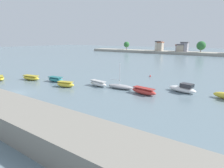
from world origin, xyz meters
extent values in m
plane|color=slate|center=(0.00, 0.00, 0.00)|extent=(400.00, 400.00, 0.00)
ellipsoid|color=yellow|center=(-13.61, 4.10, 0.41)|extent=(4.36, 2.85, 0.81)
cube|color=#A8952A|center=(-13.61, 4.10, 0.87)|extent=(3.51, 2.33, 0.12)
ellipsoid|color=yellow|center=(-7.73, 8.09, 0.46)|extent=(4.99, 2.30, 0.92)
cube|color=#A8952A|center=(-7.73, 8.09, 1.01)|extent=(4.00, 1.90, 0.17)
ellipsoid|color=teal|center=(-1.66, 10.17, 0.48)|extent=(4.17, 1.92, 0.95)
cube|color=#226367|center=(-1.66, 10.17, 1.02)|extent=(3.34, 1.60, 0.14)
ellipsoid|color=yellow|center=(3.78, 8.20, 0.49)|extent=(4.05, 2.33, 0.97)
cube|color=#A8952A|center=(3.78, 8.20, 1.03)|extent=(3.25, 1.92, 0.11)
ellipsoid|color=white|center=(8.64, 12.42, 0.48)|extent=(4.58, 1.86, 0.96)
cube|color=#AFAFAF|center=(8.64, 12.42, 1.04)|extent=(3.67, 1.54, 0.17)
ellipsoid|color=#9E9EA3|center=(13.42, 13.27, 0.41)|extent=(5.33, 2.05, 0.82)
cylinder|color=silver|center=(13.23, 13.25, 2.83)|extent=(0.10, 0.10, 4.02)
cylinder|color=#B7B7BC|center=(12.27, 13.19, 1.63)|extent=(2.31, 0.24, 0.08)
ellipsoid|color=#C63833|center=(18.67, 12.46, 0.50)|extent=(4.86, 2.08, 1.01)
cube|color=maroon|center=(18.67, 12.46, 1.07)|extent=(3.90, 1.72, 0.13)
ellipsoid|color=white|center=(23.67, 17.66, 0.50)|extent=(5.40, 3.01, 1.00)
cube|color=#333338|center=(24.49, 17.48, 1.34)|extent=(2.29, 1.87, 0.68)
cube|color=black|center=(25.47, 17.25, 1.41)|extent=(0.37, 1.29, 0.48)
sphere|color=red|center=(13.37, 27.24, 0.21)|extent=(0.43, 0.43, 0.43)
cube|color=#9E998C|center=(0.00, 105.09, 0.81)|extent=(131.35, 11.58, 1.63)
cube|color=beige|center=(-14.80, 104.20, 4.43)|extent=(3.70, 3.83, 5.61)
cube|color=#565156|center=(-14.80, 104.20, 7.59)|extent=(4.07, 4.22, 0.70)
cube|color=#B2A38E|center=(-13.48, 103.80, 4.16)|extent=(3.09, 3.86, 5.06)
cube|color=#995B42|center=(-13.48, 103.80, 7.04)|extent=(3.40, 4.25, 0.70)
cube|color=#99939E|center=(-0.97, 106.05, 3.42)|extent=(5.30, 5.41, 3.58)
cube|color=#995B42|center=(-0.97, 106.05, 5.56)|extent=(5.83, 5.96, 0.70)
cube|color=#B2A38E|center=(-0.70, 104.90, 3.55)|extent=(3.96, 4.82, 3.85)
cube|color=#565156|center=(-0.70, 104.90, 5.82)|extent=(4.36, 5.31, 0.70)
cube|color=#99939E|center=(1.35, 104.74, 4.19)|extent=(4.07, 3.44, 5.12)
cube|color=#565156|center=(1.35, 104.74, 7.10)|extent=(4.48, 3.78, 0.70)
cylinder|color=brown|center=(-39.09, 104.30, 2.64)|extent=(0.36, 0.36, 2.02)
sphere|color=#2D6B33|center=(-39.09, 104.30, 5.25)|extent=(4.02, 4.02, 4.02)
cylinder|color=brown|center=(10.74, 104.20, 2.52)|extent=(0.36, 0.36, 1.79)
sphere|color=#2D6B33|center=(10.74, 104.20, 5.44)|extent=(5.05, 5.05, 5.05)
camera|label=1|loc=(32.09, -16.36, 9.30)|focal=30.40mm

